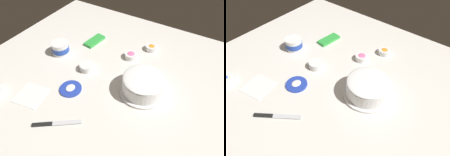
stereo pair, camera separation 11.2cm
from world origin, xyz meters
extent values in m
plane|color=silver|center=(0.00, 0.00, 0.00)|extent=(1.54, 1.54, 0.00)
cylinder|color=white|center=(-0.05, 0.27, 0.01)|extent=(0.26, 0.26, 0.01)
cylinder|color=brown|center=(-0.05, 0.27, 0.05)|extent=(0.21, 0.21, 0.07)
cylinder|color=white|center=(-0.05, 0.27, 0.05)|extent=(0.23, 0.23, 0.08)
ellipsoid|color=white|center=(-0.05, 0.27, 0.10)|extent=(0.23, 0.23, 0.03)
cylinder|color=white|center=(-0.07, -0.34, 0.04)|extent=(0.11, 0.11, 0.08)
cylinder|color=#2347B2|center=(-0.07, -0.34, 0.04)|extent=(0.11, 0.11, 0.04)
cylinder|color=white|center=(-0.07, -0.34, 0.08)|extent=(0.10, 0.10, 0.01)
cylinder|color=#233DAD|center=(0.15, -0.07, 0.01)|extent=(0.12, 0.12, 0.01)
ellipsoid|color=white|center=(0.15, -0.07, 0.01)|extent=(0.06, 0.05, 0.01)
cube|color=silver|center=(0.33, 0.05, 0.01)|extent=(0.10, 0.13, 0.00)
cube|color=black|center=(0.40, -0.04, 0.01)|extent=(0.07, 0.09, 0.01)
cylinder|color=white|center=(-0.27, 0.09, 0.02)|extent=(0.08, 0.08, 0.03)
cylinder|color=pink|center=(-0.27, 0.09, 0.02)|extent=(0.07, 0.07, 0.01)
ellipsoid|color=pink|center=(-0.27, 0.09, 0.03)|extent=(0.06, 0.06, 0.02)
cylinder|color=white|center=(-0.03, -0.09, 0.02)|extent=(0.08, 0.08, 0.04)
cylinder|color=green|center=(-0.03, -0.09, 0.02)|extent=(0.07, 0.07, 0.01)
ellipsoid|color=green|center=(-0.03, -0.09, 0.03)|extent=(0.06, 0.06, 0.02)
cylinder|color=white|center=(-0.42, 0.17, 0.02)|extent=(0.08, 0.08, 0.03)
cylinder|color=orange|center=(-0.42, 0.17, 0.02)|extent=(0.07, 0.07, 0.01)
ellipsoid|color=orange|center=(-0.42, 0.17, 0.03)|extent=(0.06, 0.06, 0.02)
cube|color=green|center=(-0.29, -0.22, 0.01)|extent=(0.17, 0.09, 0.02)
cube|color=white|center=(0.30, -0.23, 0.00)|extent=(0.17, 0.17, 0.01)
camera|label=1|loc=(0.65, 0.50, 0.84)|focal=31.62mm
camera|label=2|loc=(0.59, 0.59, 0.84)|focal=31.62mm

